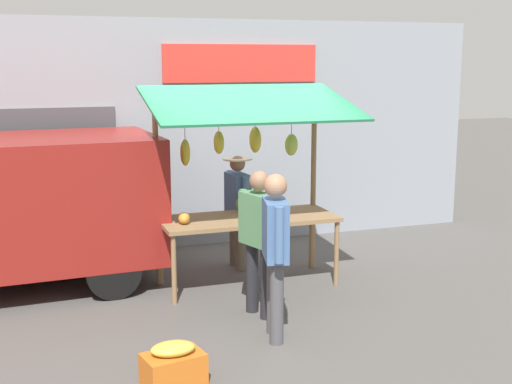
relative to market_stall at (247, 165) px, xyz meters
The scene contains 7 objects.
ground_plane 1.54m from the market_stall, 101.02° to the left, with size 40.00×40.00×0.00m, color #514F4C.
street_backdrop 2.17m from the market_stall, 89.09° to the right, with size 9.00×0.30×3.40m.
market_stall is the anchor object (origin of this frame).
vendor_with_sunhat 0.97m from the market_stall, 98.82° to the right, with size 0.40×0.67×1.54m.
shopper_in_striped_shirt 1.25m from the market_stall, 78.55° to the left, with size 0.35×0.67×1.63m.
shopper_with_ponytail 1.86m from the market_stall, 80.65° to the left, with size 0.34×0.70×1.71m.
produce_crate_near 3.16m from the market_stall, 58.37° to the left, with size 0.58×0.43×0.40m.
Camera 1 is at (2.70, 8.01, 2.82)m, focal length 48.85 mm.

